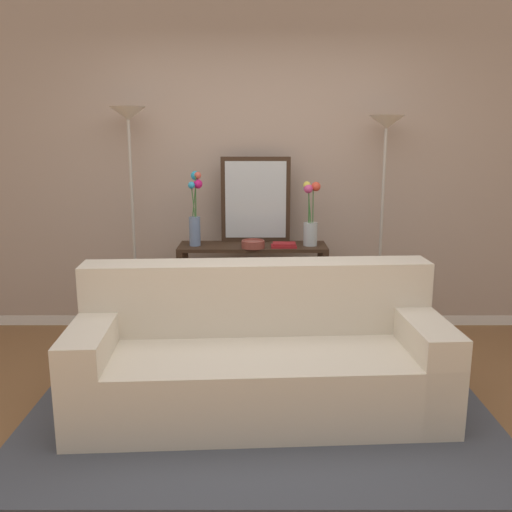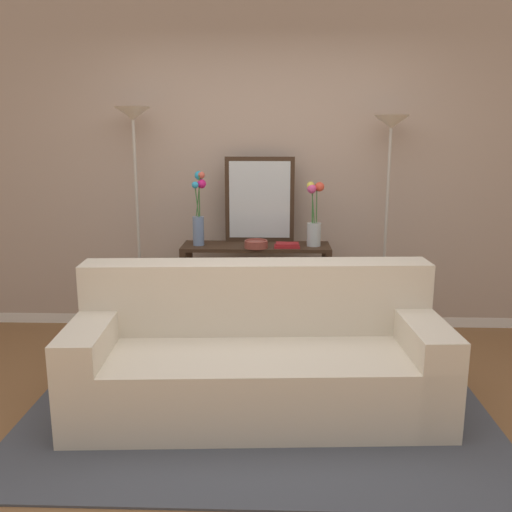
{
  "view_description": "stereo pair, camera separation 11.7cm",
  "coord_description": "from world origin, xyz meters",
  "px_view_note": "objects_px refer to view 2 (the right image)",
  "views": [
    {
      "loc": [
        -0.02,
        -2.81,
        1.68
      ],
      "look_at": [
        -0.02,
        0.94,
        0.85
      ],
      "focal_mm": 38.73,
      "sensor_mm": 36.0,
      "label": 1
    },
    {
      "loc": [
        0.1,
        -2.81,
        1.68
      ],
      "look_at": [
        -0.02,
        0.94,
        0.85
      ],
      "focal_mm": 38.73,
      "sensor_mm": 36.0,
      "label": 2
    }
  ],
  "objects_px": {
    "wall_mirror": "(260,200)",
    "fruit_bowl": "(256,244)",
    "book_stack": "(287,245)",
    "couch": "(257,360)",
    "vase_short_flowers": "(314,219)",
    "floor_lamp_left": "(135,159)",
    "book_row_under_console": "(224,331)",
    "console_table": "(256,275)",
    "floor_lamp_right": "(389,166)",
    "vase_tall_flowers": "(199,212)"
  },
  "relations": [
    {
      "from": "vase_tall_flowers",
      "to": "fruit_bowl",
      "type": "relative_size",
      "value": 3.21
    },
    {
      "from": "vase_tall_flowers",
      "to": "fruit_bowl",
      "type": "bearing_deg",
      "value": -11.34
    },
    {
      "from": "console_table",
      "to": "floor_lamp_right",
      "type": "relative_size",
      "value": 0.65
    },
    {
      "from": "couch",
      "to": "vase_short_flowers",
      "type": "xyz_separation_m",
      "value": [
        0.41,
        1.16,
        0.7
      ]
    },
    {
      "from": "console_table",
      "to": "vase_short_flowers",
      "type": "bearing_deg",
      "value": -2.87
    },
    {
      "from": "floor_lamp_left",
      "to": "book_row_under_console",
      "type": "distance_m",
      "value": 1.59
    },
    {
      "from": "floor_lamp_right",
      "to": "fruit_bowl",
      "type": "bearing_deg",
      "value": -170.52
    },
    {
      "from": "console_table",
      "to": "vase_tall_flowers",
      "type": "distance_m",
      "value": 0.69
    },
    {
      "from": "wall_mirror",
      "to": "book_stack",
      "type": "xyz_separation_m",
      "value": [
        0.22,
        -0.24,
        -0.33
      ]
    },
    {
      "from": "vase_short_flowers",
      "to": "console_table",
      "type": "bearing_deg",
      "value": 177.13
    },
    {
      "from": "floor_lamp_left",
      "to": "fruit_bowl",
      "type": "height_order",
      "value": "floor_lamp_left"
    },
    {
      "from": "vase_short_flowers",
      "to": "book_stack",
      "type": "distance_m",
      "value": 0.3
    },
    {
      "from": "couch",
      "to": "wall_mirror",
      "type": "relative_size",
      "value": 3.24
    },
    {
      "from": "fruit_bowl",
      "to": "vase_short_flowers",
      "type": "bearing_deg",
      "value": 11.08
    },
    {
      "from": "wall_mirror",
      "to": "fruit_bowl",
      "type": "height_order",
      "value": "wall_mirror"
    },
    {
      "from": "floor_lamp_left",
      "to": "book_row_under_console",
      "type": "xyz_separation_m",
      "value": [
        0.7,
        -0.06,
        -1.42
      ]
    },
    {
      "from": "vase_tall_flowers",
      "to": "fruit_bowl",
      "type": "distance_m",
      "value": 0.52
    },
    {
      "from": "couch",
      "to": "wall_mirror",
      "type": "bearing_deg",
      "value": 90.96
    },
    {
      "from": "fruit_bowl",
      "to": "book_row_under_console",
      "type": "relative_size",
      "value": 0.42
    },
    {
      "from": "console_table",
      "to": "book_row_under_console",
      "type": "distance_m",
      "value": 0.56
    },
    {
      "from": "book_row_under_console",
      "to": "floor_lamp_right",
      "type": "bearing_deg",
      "value": 2.69
    },
    {
      "from": "vase_tall_flowers",
      "to": "floor_lamp_right",
      "type": "bearing_deg",
      "value": 3.13
    },
    {
      "from": "couch",
      "to": "fruit_bowl",
      "type": "relative_size",
      "value": 12.29
    },
    {
      "from": "wall_mirror",
      "to": "book_row_under_console",
      "type": "bearing_deg",
      "value": -152.83
    },
    {
      "from": "floor_lamp_right",
      "to": "book_stack",
      "type": "relative_size",
      "value": 9.02
    },
    {
      "from": "couch",
      "to": "vase_short_flowers",
      "type": "distance_m",
      "value": 1.42
    },
    {
      "from": "wall_mirror",
      "to": "vase_tall_flowers",
      "type": "height_order",
      "value": "wall_mirror"
    },
    {
      "from": "console_table",
      "to": "wall_mirror",
      "type": "relative_size",
      "value": 1.71
    },
    {
      "from": "wall_mirror",
      "to": "fruit_bowl",
      "type": "bearing_deg",
      "value": -94.45
    },
    {
      "from": "book_stack",
      "to": "book_row_under_console",
      "type": "bearing_deg",
      "value": 170.56
    },
    {
      "from": "fruit_bowl",
      "to": "vase_tall_flowers",
      "type": "bearing_deg",
      "value": 168.66
    },
    {
      "from": "wall_mirror",
      "to": "vase_short_flowers",
      "type": "distance_m",
      "value": 0.49
    },
    {
      "from": "fruit_bowl",
      "to": "console_table",
      "type": "bearing_deg",
      "value": 91.92
    },
    {
      "from": "floor_lamp_right",
      "to": "floor_lamp_left",
      "type": "bearing_deg",
      "value": 180.0
    },
    {
      "from": "couch",
      "to": "floor_lamp_right",
      "type": "xyz_separation_m",
      "value": [
        1.0,
        1.24,
        1.12
      ]
    },
    {
      "from": "fruit_bowl",
      "to": "book_stack",
      "type": "height_order",
      "value": "fruit_bowl"
    },
    {
      "from": "vase_short_flowers",
      "to": "book_row_under_console",
      "type": "bearing_deg",
      "value": 178.19
    },
    {
      "from": "floor_lamp_left",
      "to": "vase_short_flowers",
      "type": "distance_m",
      "value": 1.51
    },
    {
      "from": "console_table",
      "to": "book_row_under_console",
      "type": "xyz_separation_m",
      "value": [
        -0.27,
        0.0,
        -0.49
      ]
    },
    {
      "from": "floor_lamp_right",
      "to": "vase_short_flowers",
      "type": "bearing_deg",
      "value": -171.78
    },
    {
      "from": "console_table",
      "to": "book_stack",
      "type": "height_order",
      "value": "book_stack"
    },
    {
      "from": "console_table",
      "to": "fruit_bowl",
      "type": "height_order",
      "value": "fruit_bowl"
    },
    {
      "from": "vase_tall_flowers",
      "to": "floor_lamp_left",
      "type": "bearing_deg",
      "value": 170.95
    },
    {
      "from": "wall_mirror",
      "to": "book_row_under_console",
      "type": "distance_m",
      "value": 1.14
    },
    {
      "from": "couch",
      "to": "book_stack",
      "type": "relative_size",
      "value": 11.21
    },
    {
      "from": "wall_mirror",
      "to": "fruit_bowl",
      "type": "distance_m",
      "value": 0.41
    },
    {
      "from": "floor_lamp_right",
      "to": "vase_tall_flowers",
      "type": "bearing_deg",
      "value": -176.87
    },
    {
      "from": "floor_lamp_right",
      "to": "console_table",
      "type": "bearing_deg",
      "value": -176.62
    },
    {
      "from": "vase_short_flowers",
      "to": "couch",
      "type": "bearing_deg",
      "value": -109.63
    },
    {
      "from": "floor_lamp_right",
      "to": "couch",
      "type": "bearing_deg",
      "value": -128.81
    }
  ]
}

